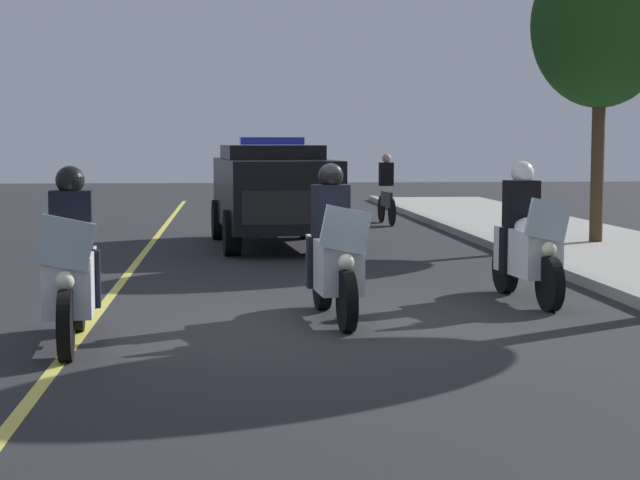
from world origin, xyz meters
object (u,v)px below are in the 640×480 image
Objects in this scene: police_motorcycle_trailing at (526,245)px; police_suv at (273,190)px; police_motorcycle_lead_right at (334,257)px; tree_far_back at (601,26)px; police_motorcycle_lead_left at (71,273)px; cyclist_background at (386,189)px.

police_motorcycle_trailing is 7.68m from police_suv.
police_motorcycle_trailing is at bearing 21.40° from police_suv.
police_motorcycle_lead_right is at bearing 2.22° from police_suv.
police_motorcycle_lead_left is at bearing -43.67° from tree_far_back.
police_suv is 0.91× the size of tree_far_back.
police_suv is at bearing -30.15° from cyclist_background.
tree_far_back reaches higher than cyclist_background.
police_motorcycle_lead_left is 9.72m from police_suv.
cyclist_background is at bearing 168.86° from police_motorcycle_lead_right.
tree_far_back is (-7.57, 5.71, 3.40)m from police_motorcycle_lead_right.
police_motorcycle_lead_right is at bearing -11.14° from cyclist_background.
police_motorcycle_lead_left is 2.91m from police_motorcycle_lead_right.
police_suv is at bearing -158.60° from police_motorcycle_trailing.
police_suv reaches higher than cyclist_background.
police_motorcycle_trailing is 0.39× the size of tree_far_back.
police_motorcycle_lead_left is 1.00× the size of police_motorcycle_trailing.
tree_far_back reaches higher than police_motorcycle_trailing.
police_suv is 6.79m from tree_far_back.
cyclist_background is (-12.20, 0.14, 0.14)m from police_motorcycle_trailing.
police_suv is (-7.14, -2.80, 0.37)m from police_motorcycle_trailing.
police_motorcycle_lead_left is 5.62m from police_motorcycle_trailing.
police_motorcycle_lead_left is 0.43× the size of police_suv.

